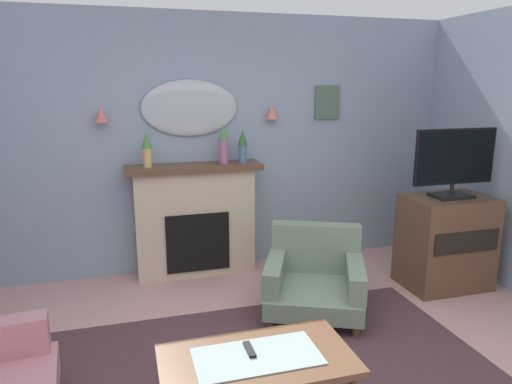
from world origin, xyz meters
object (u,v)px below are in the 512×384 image
wall_sconce_left (101,115)px  framed_picture (327,102)px  mantel_vase_right (223,143)px  armchair_by_coffee_table (315,276)px  fireplace (195,221)px  tv_cabinet (445,242)px  tv_remote (250,350)px  wall_mirror (190,108)px  tv_flatscreen (455,161)px  mantel_vase_centre (243,145)px  wall_sconce_right (272,112)px  mantel_vase_left (147,148)px  coffee_table (257,366)px

wall_sconce_left → framed_picture: (2.35, 0.06, 0.09)m
mantel_vase_right → armchair_by_coffee_table: mantel_vase_right is taller
fireplace → tv_cabinet: size_ratio=1.51×
tv_remote → wall_mirror: bearing=89.0°
armchair_by_coffee_table → tv_flatscreen: (1.42, 0.09, 0.94)m
mantel_vase_right → framed_picture: 1.27m
fireplace → wall_mirror: bearing=90.0°
framed_picture → armchair_by_coffee_table: 2.00m
wall_sconce_left → tv_remote: 2.77m
mantel_vase_centre → mantel_vase_right: bearing=-180.0°
mantel_vase_centre → wall_sconce_right: bearing=18.9°
mantel_vase_left → wall_mirror: (0.45, 0.17, 0.36)m
mantel_vase_right → tv_cabinet: size_ratio=0.45×
mantel_vase_centre → wall_mirror: bearing=161.2°
mantel_vase_left → tv_cabinet: (2.74, -0.94, -0.90)m
mantel_vase_right → wall_sconce_left: 1.19m
fireplace → mantel_vase_left: mantel_vase_left is taller
wall_sconce_left → tv_cabinet: wall_sconce_left is taller
fireplace → wall_sconce_right: size_ratio=9.71×
wall_sconce_left → tv_cabinet: 3.53m
mantel_vase_left → wall_mirror: bearing=20.7°
mantel_vase_left → armchair_by_coffee_table: (1.32, -1.05, -1.04)m
framed_picture → tv_flatscreen: bearing=-55.3°
wall_mirror → tv_cabinet: bearing=-25.9°
wall_mirror → wall_sconce_left: (-0.85, -0.05, -0.05)m
fireplace → mantel_vase_right: size_ratio=3.39×
mantel_vase_left → wall_sconce_right: bearing=5.3°
mantel_vase_left → wall_sconce_right: wall_sconce_right is taller
coffee_table → fireplace: bearing=89.7°
mantel_vase_right → mantel_vase_left: bearing=180.0°
tv_remote → coffee_table: bearing=-66.3°
framed_picture → tv_remote: (-1.54, -2.42, -1.30)m
mantel_vase_left → wall_sconce_left: 0.52m
wall_sconce_right → tv_flatscreen: (1.44, -1.08, -0.41)m
wall_mirror → framed_picture: size_ratio=2.67×
coffee_table → tv_cabinet: bearing=30.5°
fireplace → wall_sconce_left: size_ratio=9.71×
fireplace → mantel_vase_left: bearing=-176.4°
wall_mirror → coffee_table: bearing=-90.3°
fireplace → wall_sconce_right: (0.85, 0.09, 1.09)m
tv_remote → mantel_vase_centre: bearing=76.4°
wall_sconce_right → tv_cabinet: wall_sconce_right is taller
armchair_by_coffee_table → tv_cabinet: size_ratio=1.20×
tv_remote → wall_sconce_left: bearing=108.9°
fireplace → framed_picture: 1.91m
armchair_by_coffee_table → wall_mirror: bearing=125.5°
fireplace → mantel_vase_centre: size_ratio=4.02×
fireplace → wall_mirror: (-0.00, 0.14, 1.14)m
framed_picture → tv_remote: framed_picture is taller
mantel_vase_centre → wall_sconce_right: size_ratio=2.42×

